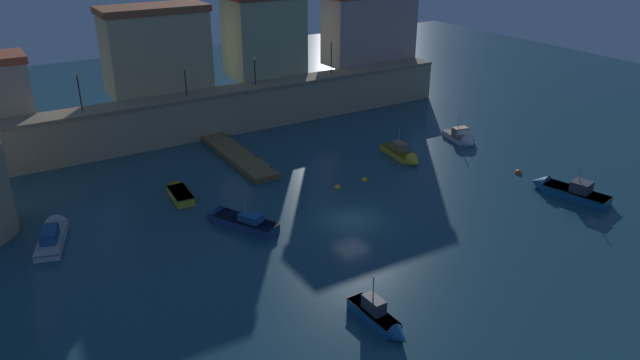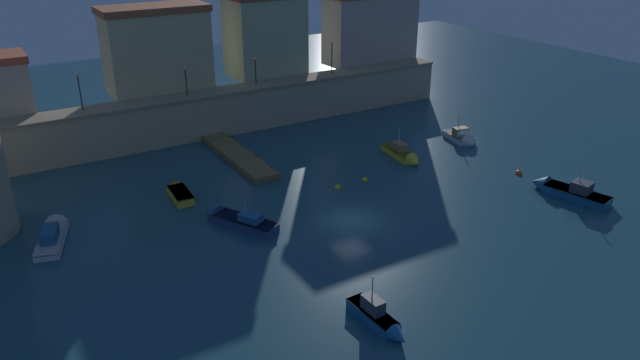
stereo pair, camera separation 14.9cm
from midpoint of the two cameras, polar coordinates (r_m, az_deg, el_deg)
ground_plane at (r=47.32m, az=3.09°, el=-3.85°), size 138.31×138.31×0.00m
quay_wall at (r=66.56m, az=-8.83°, el=6.46°), size 55.32×3.23×4.71m
old_town_backdrop at (r=70.11m, az=-7.34°, el=12.88°), size 53.43×6.04×9.49m
pier_dock at (r=59.47m, az=-7.63°, el=2.26°), size 2.48×13.07×0.70m
quay_lamp_0 at (r=61.52m, az=-21.68°, el=8.25°), size 0.32×0.32×3.70m
quay_lamp_1 at (r=64.03m, az=-12.47°, el=9.53°), size 0.32×0.32×2.96m
quay_lamp_2 at (r=66.86m, az=-6.04°, el=10.62°), size 0.32×0.32×3.07m
quay_lamp_3 at (r=71.38m, az=1.18°, el=11.90°), size 0.32×0.32×3.73m
moored_boat_0 at (r=52.45m, az=-13.09°, el=-1.11°), size 1.67×4.53×1.34m
moored_boat_1 at (r=65.04m, az=13.39°, el=3.83°), size 2.62×4.75×3.16m
moored_boat_3 at (r=55.26m, az=22.19°, el=-0.88°), size 3.28×6.94×3.13m
moored_boat_4 at (r=36.09m, az=5.65°, el=-12.81°), size 1.32×4.89×3.23m
moored_boat_5 at (r=46.95m, az=-7.86°, el=-3.69°), size 4.51×6.60×2.43m
moored_boat_6 at (r=59.43m, az=7.98°, el=2.37°), size 2.16×5.80×3.35m
moored_boat_7 at (r=49.03m, az=-23.72°, el=-4.46°), size 3.56×6.91×1.85m
mooring_buoy_0 at (r=58.62m, az=18.26°, el=0.59°), size 0.64×0.64×0.64m
mooring_buoy_1 at (r=54.41m, az=4.33°, el=-0.02°), size 0.53×0.53×0.53m
mooring_buoy_2 at (r=52.83m, az=1.75°, el=-0.72°), size 0.57×0.57×0.57m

